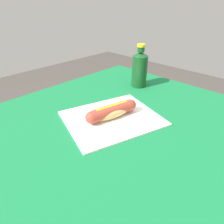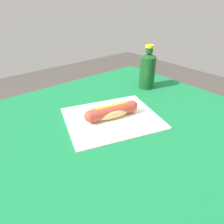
{
  "view_description": "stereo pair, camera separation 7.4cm",
  "coord_description": "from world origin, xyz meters",
  "views": [
    {
      "loc": [
        -0.41,
        -0.42,
        1.14
      ],
      "look_at": [
        0.06,
        0.03,
        0.76
      ],
      "focal_mm": 31.97,
      "sensor_mm": 36.0,
      "label": 1
    },
    {
      "loc": [
        -0.35,
        -0.47,
        1.14
      ],
      "look_at": [
        0.06,
        0.03,
        0.76
      ],
      "focal_mm": 31.97,
      "sensor_mm": 36.0,
      "label": 2
    }
  ],
  "objects": [
    {
      "name": "dining_table",
      "position": [
        0.0,
        0.0,
        0.61
      ],
      "size": [
        1.16,
        0.94,
        0.73
      ],
      "color": "brown",
      "rests_on": "ground"
    },
    {
      "name": "paper_wrapper",
      "position": [
        0.06,
        0.03,
        0.74
      ],
      "size": [
        0.41,
        0.37,
        0.01
      ],
      "primitive_type": "cube",
      "rotation": [
        0.0,
        0.0,
        -0.31
      ],
      "color": "white",
      "rests_on": "dining_table"
    },
    {
      "name": "hot_dog",
      "position": [
        0.06,
        0.03,
        0.77
      ],
      "size": [
        0.21,
        0.09,
        0.05
      ],
      "color": "#DBB26B",
      "rests_on": "paper_wrapper"
    },
    {
      "name": "soda_bottle",
      "position": [
        0.39,
        0.15,
        0.82
      ],
      "size": [
        0.08,
        0.08,
        0.21
      ],
      "color": "#14471E",
      "rests_on": "dining_table"
    }
  ]
}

